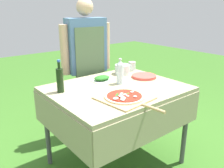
# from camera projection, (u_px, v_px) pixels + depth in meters

# --- Properties ---
(ground_plane) EXTENTS (12.00, 12.00, 0.00)m
(ground_plane) POSITION_uv_depth(u_px,v_px,m) (116.00, 162.00, 2.38)
(ground_plane) COLOR #386B23
(prep_table) EXTENTS (1.17, 0.95, 0.80)m
(prep_table) POSITION_uv_depth(u_px,v_px,m) (116.00, 97.00, 2.15)
(prep_table) COLOR gray
(prep_table) RESTS_ON ground
(person_cook) EXTENTS (0.59, 0.24, 1.57)m
(person_cook) POSITION_uv_depth(u_px,v_px,m) (87.00, 59.00, 2.64)
(person_cook) COLOR #70604C
(person_cook) RESTS_ON ground
(pizza_on_peel) EXTENTS (0.40, 0.58, 0.05)m
(pizza_on_peel) POSITION_uv_depth(u_px,v_px,m) (125.00, 97.00, 1.85)
(pizza_on_peel) COLOR tan
(pizza_on_peel) RESTS_ON prep_table
(oil_bottle) EXTENTS (0.06, 0.06, 0.28)m
(oil_bottle) POSITION_uv_depth(u_px,v_px,m) (60.00, 80.00, 1.97)
(oil_bottle) COLOR black
(oil_bottle) RESTS_ON prep_table
(water_bottle) EXTENTS (0.06, 0.06, 0.24)m
(water_bottle) POSITION_uv_depth(u_px,v_px,m) (120.00, 72.00, 2.19)
(water_bottle) COLOR silver
(water_bottle) RESTS_ON prep_table
(herb_container) EXTENTS (0.19, 0.14, 0.05)m
(herb_container) POSITION_uv_depth(u_px,v_px,m) (102.00, 78.00, 2.30)
(herb_container) COLOR silver
(herb_container) RESTS_ON prep_table
(mixing_tub) EXTENTS (0.16, 0.16, 0.10)m
(mixing_tub) POSITION_uv_depth(u_px,v_px,m) (122.00, 69.00, 2.52)
(mixing_tub) COLOR silver
(mixing_tub) RESTS_ON prep_table
(plate_stack) EXTENTS (0.25, 0.25, 0.02)m
(plate_stack) POSITION_uv_depth(u_px,v_px,m) (144.00, 76.00, 2.40)
(plate_stack) COLOR #DB4C42
(plate_stack) RESTS_ON prep_table
(sauce_jar) EXTENTS (0.08, 0.08, 0.10)m
(sauce_jar) POSITION_uv_depth(u_px,v_px,m) (132.00, 67.00, 2.66)
(sauce_jar) COLOR silver
(sauce_jar) RESTS_ON prep_table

